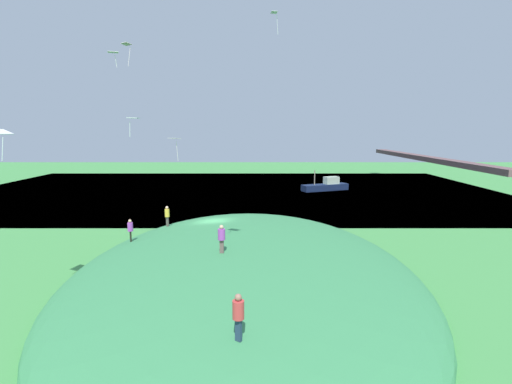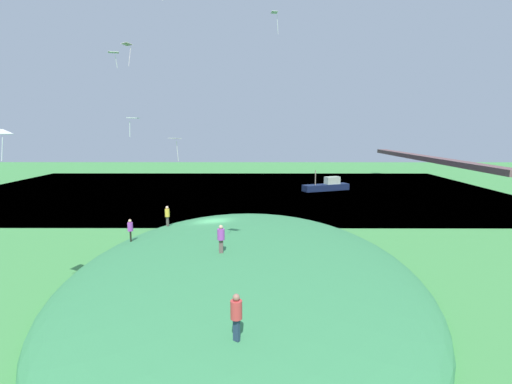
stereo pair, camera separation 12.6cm
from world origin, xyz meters
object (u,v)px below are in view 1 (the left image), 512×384
person_on_hilltop (167,214)px  kite_7 (127,45)px  kite_8 (133,119)px  person_watching_kites (238,312)px  kite_3 (113,53)px  person_with_child (130,228)px  kite_4 (0,133)px  person_near_shore (222,236)px  boat_on_lake (326,186)px  kite_0 (175,140)px  kite_5 (275,14)px

person_on_hilltop → kite_7: bearing=-19.5°
kite_7 → kite_8: 11.93m
person_watching_kites → kite_8: bearing=153.3°
person_on_hilltop → kite_3: size_ratio=1.42×
person_with_child → kite_4: size_ratio=1.10×
person_watching_kites → person_on_hilltop: 19.08m
person_near_shore → person_on_hilltop: person_near_shore is taller
person_watching_kites → kite_7: bearing=149.3°
boat_on_lake → person_with_child: 37.43m
boat_on_lake → kite_0: kite_0 is taller
person_on_hilltop → kite_4: (12.69, -4.65, 6.60)m
person_near_shore → kite_5: size_ratio=0.93×
kite_0 → kite_4: kite_4 is taller
kite_4 → person_with_child: bearing=160.7°
kite_4 → person_near_shore: bearing=109.2°
person_watching_kites → kite_4: size_ratio=1.22×
person_near_shore → person_with_child: size_ratio=1.03×
kite_0 → person_watching_kites: bearing=17.2°
person_near_shore → kite_4: size_ratio=1.14×
kite_3 → kite_4: (13.95, -0.54, -6.20)m
kite_5 → person_on_hilltop: bearing=-65.0°
person_watching_kites → kite_3: kite_3 is taller
person_watching_kites → person_on_hilltop: size_ratio=1.06×
person_on_hilltop → kite_3: 13.51m
boat_on_lake → kite_8: (31.93, -19.03, 9.18)m
kite_5 → kite_7: bearing=-94.1°
person_near_shore → kite_5: bearing=-100.4°
person_watching_kites → kite_3: (-19.15, -10.74, 12.47)m
person_near_shore → boat_on_lake: bearing=-104.4°
person_with_child → person_on_hilltop: (-4.17, 1.67, 0.11)m
boat_on_lake → person_watching_kites: (45.53, -11.37, 2.02)m
kite_0 → kite_5: kite_5 is taller
person_watching_kites → kite_0: 22.36m
person_on_hilltop → kite_7: size_ratio=0.83×
person_on_hilltop → person_watching_kites: bearing=140.8°
kite_7 → kite_8: (9.35, 3.20, -6.68)m
kite_0 → kite_4: 16.24m
boat_on_lake → kite_4: size_ratio=5.13×
person_near_shore → kite_7: size_ratio=0.82×
boat_on_lake → kite_5: bearing=-133.3°
kite_5 → kite_3: bearing=-77.5°
person_near_shore → person_on_hilltop: bearing=-55.7°
person_with_child → person_near_shore: bearing=30.5°
person_on_hilltop → kite_5: kite_5 is taller
person_with_child → kite_7: 17.20m
kite_0 → kite_5: bearing=98.9°
kite_3 → kite_7: 4.04m
person_near_shore → kite_0: (-12.01, -5.03, 5.22)m
person_on_hilltop → kite_4: bearing=100.4°
boat_on_lake → kite_5: (23.51, -9.15, 18.22)m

